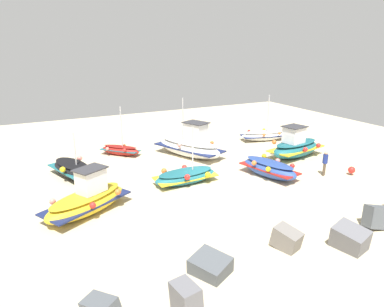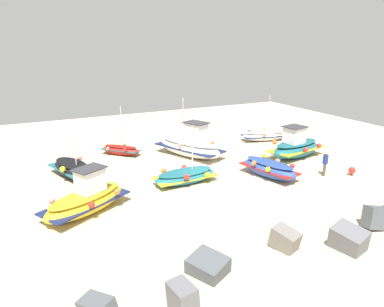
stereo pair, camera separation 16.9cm
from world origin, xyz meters
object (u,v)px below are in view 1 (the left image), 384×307
Objects in this scene: fishing_boat_2 at (87,199)px; fishing_boat_4 at (72,169)px; fishing_boat_1 at (296,147)px; fishing_boat_3 at (190,145)px; fishing_boat_7 at (120,150)px; mooring_buoy_0 at (352,170)px; fishing_boat_6 at (269,168)px; fishing_boat_5 at (264,135)px; fishing_boat_0 at (186,176)px; person_walking at (325,162)px.

fishing_boat_4 reaches higher than fishing_boat_2.
fishing_boat_2 is at bearing -2.56° from fishing_boat_1.
fishing_boat_1 is at bearing 38.42° from fishing_boat_3.
fishing_boat_7 is 15.89m from mooring_buoy_0.
fishing_boat_3 reaches higher than fishing_boat_4.
fishing_boat_2 is 11.00m from fishing_boat_6.
fishing_boat_1 is 15.48m from fishing_boat_4.
fishing_boat_3 is 5.18m from fishing_boat_7.
fishing_boat_3 is at bearing -163.12° from fishing_boat_7.
fishing_boat_1 is 8.59× the size of mooring_buoy_0.
fishing_boat_3 is 1.38× the size of fishing_boat_5.
fishing_boat_4 is 7.25× the size of mooring_buoy_0.
fishing_boat_6 is (-10.89, 5.53, 0.05)m from fishing_boat_4.
fishing_boat_0 is 8.73m from person_walking.
fishing_boat_1 reaches higher than person_walking.
fishing_boat_5 reaches higher than fishing_boat_0.
fishing_boat_5 is at bearing -153.37° from fishing_boat_0.
fishing_boat_4 is 17.46m from mooring_buoy_0.
fishing_boat_4 is 0.95× the size of fishing_boat_5.
fishing_boat_4 is 16.01m from fishing_boat_5.
fishing_boat_5 is 2.65× the size of person_walking.
fishing_boat_2 is at bearing 110.91° from fishing_boat_7.
fishing_boat_1 is 1.16× the size of fishing_boat_6.
fishing_boat_5 is (-16.04, -6.90, -0.24)m from fishing_boat_2.
fishing_boat_5 is at bearing -140.58° from fishing_boat_7.
fishing_boat_2 is 10.30m from fishing_boat_3.
fishing_boat_0 reaches higher than mooring_buoy_0.
fishing_boat_2 is 9.28m from fishing_boat_7.
fishing_boat_5 is at bearing -42.62° from person_walking.
fishing_boat_0 is at bearing 41.09° from person_walking.
fishing_boat_7 reaches higher than fishing_boat_0.
fishing_boat_4 is (-0.10, -5.39, -0.17)m from fishing_boat_2.
fishing_boat_3 is (-8.48, -5.83, 0.12)m from fishing_boat_2.
fishing_boat_5 is at bearing -91.43° from mooring_buoy_0.
fishing_boat_2 is 1.14× the size of fishing_boat_5.
fishing_boat_0 reaches higher than fishing_boat_4.
fishing_boat_4 is (8.38, 0.44, -0.29)m from fishing_boat_3.
fishing_boat_3 is 10.49× the size of mooring_buoy_0.
fishing_boat_4 is at bearing -25.91° from mooring_buoy_0.
fishing_boat_1 is 15.42m from fishing_boat_2.
fishing_boat_0 is at bearing -143.79° from fishing_boat_4.
fishing_boat_5 reaches higher than fishing_boat_4.
fishing_boat_1 is 0.99× the size of fishing_boat_2.
fishing_boat_0 is 0.84× the size of fishing_boat_1.
fishing_boat_5 is at bearing -103.06° from fishing_boat_4.
fishing_boat_6 is at bearing -23.60° from mooring_buoy_0.
fishing_boat_6 is at bearing -29.40° from fishing_boat_2.
fishing_boat_1 is at bearing -176.62° from fishing_boat_0.
fishing_boat_2 is 8.67× the size of mooring_buoy_0.
fishing_boat_7 is 6.68× the size of mooring_buoy_0.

